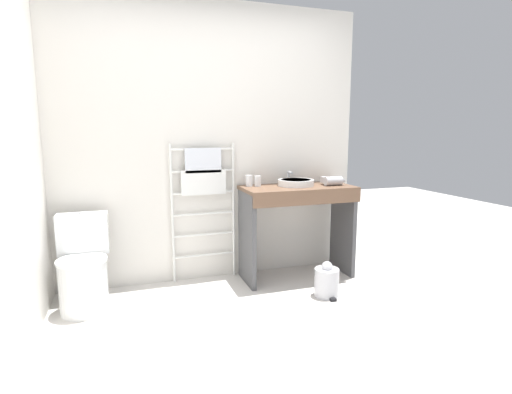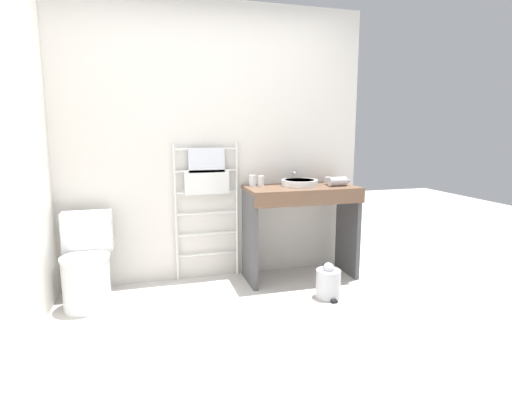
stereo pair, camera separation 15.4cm
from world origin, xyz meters
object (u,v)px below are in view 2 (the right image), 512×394
Objects in this scene: towel_radiator at (207,184)px; cup_near_edge at (261,181)px; toilet at (87,267)px; cup_near_wall at (253,181)px; sink_basin at (300,183)px; hair_dryer at (338,181)px; trash_bin at (328,283)px.

towel_radiator is 0.50m from cup_near_edge.
toilet is 1.66m from cup_near_edge.
towel_radiator is at bearing 168.77° from cup_near_edge.
toilet is 7.10× the size of cup_near_wall.
cup_near_wall is (-0.43, 0.10, 0.02)m from sink_basin.
cup_near_edge is at bearing 8.02° from toilet.
towel_radiator is at bearing 170.53° from cup_near_wall.
hair_dryer is at bearing -12.11° from towel_radiator.
cup_near_edge is (0.08, -0.03, -0.00)m from cup_near_wall.
toilet is at bearing -163.14° from towel_radiator.
toilet is at bearing -178.58° from hair_dryer.
towel_radiator is at bearing 167.89° from hair_dryer.
toilet reaches higher than trash_bin.
sink_basin reaches higher than trash_bin.
sink_basin is 1.50× the size of hair_dryer.
towel_radiator is 4.20× the size of trash_bin.
trash_bin is (0.90, -0.72, -0.78)m from towel_radiator.
hair_dryer is (0.35, -0.08, 0.01)m from sink_basin.
trash_bin is (0.41, -0.62, -0.80)m from cup_near_edge.
sink_basin is 3.45× the size of cup_near_edge.
hair_dryer is at bearing 1.42° from toilet.
towel_radiator reaches higher than cup_near_wall.
cup_near_wall is at bearing 9.52° from toilet.
sink_basin is at bearing -11.54° from towel_radiator.
sink_basin is (1.88, 0.14, 0.60)m from toilet.
cup_near_edge reaches higher than hair_dryer.
cup_near_wall is at bearing 166.50° from hair_dryer.
cup_near_wall reaches higher than trash_bin.
towel_radiator is 12.23× the size of cup_near_wall.
cup_near_wall reaches higher than hair_dryer.
toilet is 1.59m from cup_near_wall.
cup_near_edge is 0.32× the size of trash_bin.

